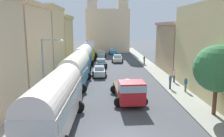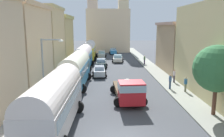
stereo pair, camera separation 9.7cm
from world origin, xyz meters
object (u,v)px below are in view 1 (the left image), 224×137
(car_2, at_px, (99,71))
(pedestrian_3, at_px, (170,81))
(parked_bus_2, at_px, (83,56))
(car_0, at_px, (118,58))
(car_1, at_px, (113,51))
(parked_bus_0, at_px, (55,100))
(pedestrian_0, at_px, (186,84))
(car_4, at_px, (101,54))
(pedestrian_4, at_px, (174,75))
(parked_bus_3, at_px, (89,49))
(cargo_truck_0, at_px, (129,90))
(pedestrian_2, at_px, (144,59))
(streetlamp_near, at_px, (46,66))
(parked_bus_1, at_px, (76,68))
(car_3, at_px, (101,63))

(car_2, relative_size, pedestrian_3, 2.08)
(parked_bus_2, relative_size, car_0, 2.15)
(car_1, bearing_deg, car_2, -96.46)
(parked_bus_0, relative_size, pedestrian_0, 5.61)
(pedestrian_0, relative_size, pedestrian_3, 0.97)
(car_1, distance_m, car_4, 6.81)
(pedestrian_3, xyz_separation_m, pedestrian_4, (1.38, 3.02, -0.03))
(parked_bus_2, xyz_separation_m, car_0, (6.36, 7.49, -1.41))
(parked_bus_3, height_order, car_2, parked_bus_3)
(cargo_truck_0, height_order, pedestrian_2, cargo_truck_0)
(streetlamp_near, bearing_deg, car_0, 73.11)
(parked_bus_2, distance_m, car_2, 6.82)
(car_2, xyz_separation_m, pedestrian_0, (9.68, -8.68, 0.25))
(parked_bus_0, xyz_separation_m, streetlamp_near, (-1.69, 4.76, 1.58))
(cargo_truck_0, bearing_deg, parked_bus_3, 101.13)
(car_1, relative_size, pedestrian_4, 2.25)
(car_2, distance_m, car_4, 20.60)
(parked_bus_3, distance_m, pedestrian_3, 27.24)
(car_4, height_order, streetlamp_near, streetlamp_near)
(pedestrian_0, height_order, pedestrian_4, pedestrian_4)
(parked_bus_1, xyz_separation_m, parked_bus_2, (-0.14, 11.33, -0.03))
(parked_bus_2, bearing_deg, pedestrian_0, -49.48)
(parked_bus_1, xyz_separation_m, pedestrian_3, (11.06, -2.19, -1.13))
(car_0, bearing_deg, pedestrian_3, -77.03)
(parked_bus_0, height_order, parked_bus_2, parked_bus_0)
(parked_bus_3, xyz_separation_m, pedestrian_0, (12.31, -26.11, -1.19))
(pedestrian_4, bearing_deg, car_2, 155.22)
(pedestrian_0, bearing_deg, car_1, 100.64)
(car_3, bearing_deg, car_4, 90.39)
(cargo_truck_0, distance_m, pedestrian_3, 6.67)
(car_2, relative_size, pedestrian_2, 2.14)
(car_1, height_order, pedestrian_0, pedestrian_0)
(car_1, relative_size, pedestrian_0, 2.28)
(parked_bus_0, bearing_deg, pedestrian_2, 67.81)
(parked_bus_0, bearing_deg, car_3, 83.12)
(car_2, height_order, pedestrian_3, pedestrian_3)
(parked_bus_0, bearing_deg, parked_bus_3, 89.82)
(car_0, height_order, car_1, car_1)
(car_4, relative_size, streetlamp_near, 0.71)
(parked_bus_2, xyz_separation_m, pedestrian_0, (12.57, -14.71, -1.13))
(parked_bus_0, bearing_deg, parked_bus_2, 90.36)
(parked_bus_0, height_order, pedestrian_2, parked_bus_0)
(car_4, bearing_deg, parked_bus_3, -130.62)
(parked_bus_2, xyz_separation_m, pedestrian_4, (12.58, -10.50, -1.13))
(streetlamp_near, bearing_deg, car_1, 79.24)
(parked_bus_2, xyz_separation_m, car_3, (3.07, 0.90, -1.34))
(parked_bus_1, bearing_deg, pedestrian_2, 53.90)
(parked_bus_3, height_order, car_3, parked_bus_3)
(car_0, distance_m, car_4, 7.85)
(parked_bus_1, xyz_separation_m, pedestrian_2, (11.11, 15.23, -1.17))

